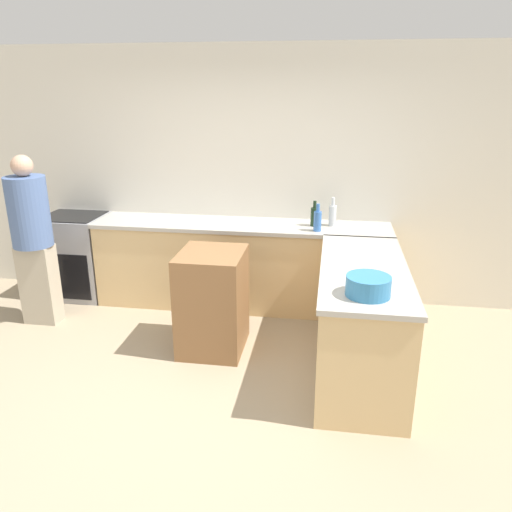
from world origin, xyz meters
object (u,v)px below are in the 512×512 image
(wine_bottle_dark, at_px, (314,216))
(vinegar_bottle_clear, at_px, (332,215))
(island_table, at_px, (213,301))
(person_by_range, at_px, (32,236))
(water_bottle_blue, at_px, (318,220))
(mixing_bowl, at_px, (368,286))
(range_oven, at_px, (77,256))

(wine_bottle_dark, bearing_deg, vinegar_bottle_clear, 9.80)
(vinegar_bottle_clear, bearing_deg, island_table, -134.43)
(island_table, xyz_separation_m, person_by_range, (-1.84, 0.27, 0.45))
(vinegar_bottle_clear, distance_m, water_bottle_blue, 0.27)
(person_by_range, bearing_deg, water_bottle_blue, 11.50)
(mixing_bowl, bearing_deg, person_by_range, 161.98)
(range_oven, relative_size, vinegar_bottle_clear, 3.17)
(mixing_bowl, relative_size, person_by_range, 0.18)
(mixing_bowl, distance_m, person_by_range, 3.28)
(range_oven, xyz_separation_m, water_bottle_blue, (2.69, -0.17, 0.56))
(vinegar_bottle_clear, height_order, water_bottle_blue, vinegar_bottle_clear)
(island_table, distance_m, wine_bottle_dark, 1.43)
(range_oven, height_order, person_by_range, person_by_range)
(island_table, bearing_deg, water_bottle_blue, 42.96)
(water_bottle_blue, distance_m, person_by_range, 2.78)
(water_bottle_blue, bearing_deg, mixing_bowl, -75.62)
(range_oven, distance_m, vinegar_bottle_clear, 2.89)
(wine_bottle_dark, height_order, vinegar_bottle_clear, vinegar_bottle_clear)
(range_oven, height_order, island_table, range_oven)
(vinegar_bottle_clear, height_order, person_by_range, person_by_range)
(mixing_bowl, height_order, water_bottle_blue, water_bottle_blue)
(water_bottle_blue, bearing_deg, wine_bottle_dark, 101.49)
(range_oven, bearing_deg, vinegar_bottle_clear, 1.15)
(mixing_bowl, xyz_separation_m, water_bottle_blue, (-0.40, 1.57, 0.04))
(range_oven, bearing_deg, mixing_bowl, -29.28)
(island_table, xyz_separation_m, vinegar_bottle_clear, (1.02, 1.04, 0.58))
(island_table, relative_size, mixing_bowl, 2.99)
(person_by_range, bearing_deg, mixing_bowl, -18.02)
(mixing_bowl, height_order, person_by_range, person_by_range)
(range_oven, bearing_deg, wine_bottle_dark, 0.55)
(island_table, bearing_deg, mixing_bowl, -30.28)
(range_oven, height_order, mixing_bowl, mixing_bowl)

